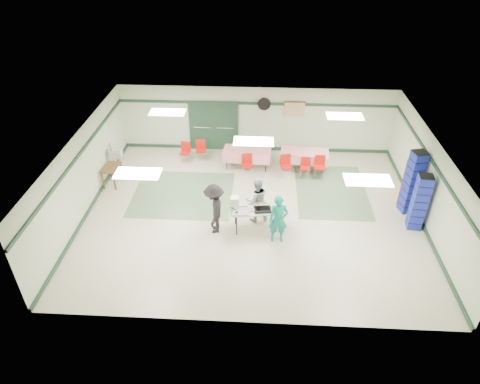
# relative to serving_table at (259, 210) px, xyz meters

# --- Properties ---
(floor) EXTENTS (11.00, 11.00, 0.00)m
(floor) POSITION_rel_serving_table_xyz_m (-0.23, 0.79, -0.71)
(floor) COLOR beige
(floor) RESTS_ON ground
(ceiling) EXTENTS (11.00, 11.00, 0.00)m
(ceiling) POSITION_rel_serving_table_xyz_m (-0.23, 0.79, 1.99)
(ceiling) COLOR white
(ceiling) RESTS_ON wall_back
(wall_back) EXTENTS (11.00, 0.00, 11.00)m
(wall_back) POSITION_rel_serving_table_xyz_m (-0.23, 5.29, 0.64)
(wall_back) COLOR beige
(wall_back) RESTS_ON floor
(wall_front) EXTENTS (11.00, 0.00, 11.00)m
(wall_front) POSITION_rel_serving_table_xyz_m (-0.23, -3.71, 0.64)
(wall_front) COLOR beige
(wall_front) RESTS_ON floor
(wall_left) EXTENTS (0.00, 9.00, 9.00)m
(wall_left) POSITION_rel_serving_table_xyz_m (-5.73, 0.79, 0.64)
(wall_left) COLOR beige
(wall_left) RESTS_ON floor
(wall_right) EXTENTS (0.00, 9.00, 9.00)m
(wall_right) POSITION_rel_serving_table_xyz_m (5.27, 0.79, 0.64)
(wall_right) COLOR beige
(wall_right) RESTS_ON floor
(trim_back) EXTENTS (11.00, 0.06, 0.10)m
(trim_back) POSITION_rel_serving_table_xyz_m (-0.23, 5.26, 1.34)
(trim_back) COLOR #1E3828
(trim_back) RESTS_ON wall_back
(baseboard_back) EXTENTS (11.00, 0.06, 0.12)m
(baseboard_back) POSITION_rel_serving_table_xyz_m (-0.23, 5.26, -0.65)
(baseboard_back) COLOR #1E3828
(baseboard_back) RESTS_ON floor
(trim_left) EXTENTS (0.06, 9.00, 0.10)m
(trim_left) POSITION_rel_serving_table_xyz_m (-5.70, 0.79, 1.34)
(trim_left) COLOR #1E3828
(trim_left) RESTS_ON wall_back
(baseboard_left) EXTENTS (0.06, 9.00, 0.12)m
(baseboard_left) POSITION_rel_serving_table_xyz_m (-5.70, 0.79, -0.65)
(baseboard_left) COLOR #1E3828
(baseboard_left) RESTS_ON floor
(trim_right) EXTENTS (0.06, 9.00, 0.10)m
(trim_right) POSITION_rel_serving_table_xyz_m (5.24, 0.79, 1.34)
(trim_right) COLOR #1E3828
(trim_right) RESTS_ON wall_back
(baseboard_right) EXTENTS (0.06, 9.00, 0.12)m
(baseboard_right) POSITION_rel_serving_table_xyz_m (5.24, 0.79, -0.65)
(baseboard_right) COLOR #1E3828
(baseboard_right) RESTS_ON floor
(green_patch_a) EXTENTS (3.50, 3.00, 0.01)m
(green_patch_a) POSITION_rel_serving_table_xyz_m (-2.73, 1.79, -0.71)
(green_patch_a) COLOR #63815E
(green_patch_a) RESTS_ON floor
(green_patch_b) EXTENTS (2.50, 3.50, 0.01)m
(green_patch_b) POSITION_rel_serving_table_xyz_m (2.57, 2.29, -0.71)
(green_patch_b) COLOR #63815E
(green_patch_b) RESTS_ON floor
(double_door_left) EXTENTS (0.90, 0.06, 2.10)m
(double_door_left) POSITION_rel_serving_table_xyz_m (-2.43, 5.23, 0.34)
(double_door_left) COLOR gray
(double_door_left) RESTS_ON floor
(double_door_right) EXTENTS (0.90, 0.06, 2.10)m
(double_door_right) POSITION_rel_serving_table_xyz_m (-1.48, 5.23, 0.34)
(double_door_right) COLOR gray
(double_door_right) RESTS_ON floor
(door_frame) EXTENTS (2.00, 0.03, 2.15)m
(door_frame) POSITION_rel_serving_table_xyz_m (-1.96, 5.21, 0.34)
(door_frame) COLOR #1E3828
(door_frame) RESTS_ON floor
(wall_fan) EXTENTS (0.50, 0.10, 0.50)m
(wall_fan) POSITION_rel_serving_table_xyz_m (0.07, 5.23, 1.34)
(wall_fan) COLOR black
(wall_fan) RESTS_ON wall_back
(scroll_banner) EXTENTS (0.80, 0.02, 0.60)m
(scroll_banner) POSITION_rel_serving_table_xyz_m (1.27, 5.23, 1.14)
(scroll_banner) COLOR tan
(scroll_banner) RESTS_ON wall_back
(serving_table) EXTENTS (1.74, 0.89, 0.76)m
(serving_table) POSITION_rel_serving_table_xyz_m (0.00, 0.00, 0.00)
(serving_table) COLOR #B6B6B1
(serving_table) RESTS_ON floor
(sheet_tray_right) EXTENTS (0.58, 0.47, 0.02)m
(sheet_tray_right) POSITION_rel_serving_table_xyz_m (0.59, -0.08, 0.06)
(sheet_tray_right) COLOR silver
(sheet_tray_right) RESTS_ON serving_table
(sheet_tray_mid) EXTENTS (0.63, 0.51, 0.02)m
(sheet_tray_mid) POSITION_rel_serving_table_xyz_m (-0.04, 0.06, 0.06)
(sheet_tray_mid) COLOR silver
(sheet_tray_mid) RESTS_ON serving_table
(sheet_tray_left) EXTENTS (0.66, 0.53, 0.02)m
(sheet_tray_left) POSITION_rel_serving_table_xyz_m (-0.63, -0.17, 0.06)
(sheet_tray_left) COLOR silver
(sheet_tray_left) RESTS_ON serving_table
(baking_pan) EXTENTS (0.55, 0.38, 0.08)m
(baking_pan) POSITION_rel_serving_table_xyz_m (0.10, -0.08, 0.09)
(baking_pan) COLOR black
(baking_pan) RESTS_ON serving_table
(foam_box_stack) EXTENTS (0.28, 0.26, 0.34)m
(foam_box_stack) POSITION_rel_serving_table_xyz_m (-0.76, 0.09, 0.22)
(foam_box_stack) COLOR white
(foam_box_stack) RESTS_ON serving_table
(volunteer_teal) EXTENTS (0.61, 0.43, 1.58)m
(volunteer_teal) POSITION_rel_serving_table_xyz_m (0.58, -0.54, 0.08)
(volunteer_teal) COLOR #127F73
(volunteer_teal) RESTS_ON floor
(volunteer_grey) EXTENTS (0.90, 0.78, 1.57)m
(volunteer_grey) POSITION_rel_serving_table_xyz_m (-0.09, 0.46, 0.08)
(volunteer_grey) COLOR #94959A
(volunteer_grey) RESTS_ON floor
(volunteer_dark) EXTENTS (0.67, 1.11, 1.68)m
(volunteer_dark) POSITION_rel_serving_table_xyz_m (-1.37, -0.18, 0.13)
(volunteer_dark) COLOR black
(volunteer_dark) RESTS_ON floor
(dining_table_a) EXTENTS (1.86, 0.97, 0.77)m
(dining_table_a) POSITION_rel_serving_table_xyz_m (1.67, 3.82, -0.14)
(dining_table_a) COLOR red
(dining_table_a) RESTS_ON floor
(dining_table_b) EXTENTS (1.85, 0.91, 0.77)m
(dining_table_b) POSITION_rel_serving_table_xyz_m (-0.53, 3.82, -0.14)
(dining_table_b) COLOR red
(dining_table_b) RESTS_ON floor
(chair_a) EXTENTS (0.41, 0.41, 0.78)m
(chair_a) POSITION_rel_serving_table_xyz_m (1.67, 3.24, -0.24)
(chair_a) COLOR red
(chair_a) RESTS_ON floor
(chair_b) EXTENTS (0.48, 0.48, 0.86)m
(chair_b) POSITION_rel_serving_table_xyz_m (0.93, 3.25, -0.18)
(chair_b) COLOR red
(chair_b) RESTS_ON floor
(chair_c) EXTENTS (0.41, 0.41, 0.87)m
(chair_c) POSITION_rel_serving_table_xyz_m (2.20, 3.25, -0.18)
(chair_c) COLOR red
(chair_c) RESTS_ON floor
(chair_d) EXTENTS (0.45, 0.45, 0.85)m
(chair_d) POSITION_rel_serving_table_xyz_m (-0.51, 3.25, -0.19)
(chair_d) COLOR red
(chair_d) RESTS_ON floor
(chair_loose_a) EXTENTS (0.44, 0.44, 0.85)m
(chair_loose_a) POSITION_rel_serving_table_xyz_m (-2.40, 4.30, -0.19)
(chair_loose_a) COLOR red
(chair_loose_a) RESTS_ON floor
(chair_loose_b) EXTENTS (0.43, 0.43, 0.84)m
(chair_loose_b) POSITION_rel_serving_table_xyz_m (-2.98, 4.10, -0.20)
(chair_loose_b) COLOR red
(chair_loose_b) RESTS_ON floor
(crate_stack_blue_a) EXTENTS (0.46, 0.46, 1.91)m
(crate_stack_blue_a) POSITION_rel_serving_table_xyz_m (4.92, 0.34, 0.25)
(crate_stack_blue_a) COLOR #1B24A4
(crate_stack_blue_a) RESTS_ON floor
(crate_stack_red) EXTENTS (0.46, 0.46, 1.80)m
(crate_stack_red) POSITION_rel_serving_table_xyz_m (4.92, 1.37, 0.19)
(crate_stack_red) COLOR maroon
(crate_stack_red) RESTS_ON floor
(crate_stack_blue_b) EXTENTS (0.52, 0.52, 2.23)m
(crate_stack_blue_b) POSITION_rel_serving_table_xyz_m (4.92, 1.23, 0.41)
(crate_stack_blue_b) COLOR #1B24A4
(crate_stack_blue_b) RESTS_ON floor
(printer_table) EXTENTS (0.62, 0.89, 0.74)m
(printer_table) POSITION_rel_serving_table_xyz_m (-5.38, 2.29, -0.08)
(printer_table) COLOR brown
(printer_table) RESTS_ON floor
(office_printer) EXTENTS (0.48, 0.43, 0.35)m
(office_printer) POSITION_rel_serving_table_xyz_m (-5.38, 3.00, 0.21)
(office_printer) COLOR #A9A9A4
(office_printer) RESTS_ON printer_table
(broom) EXTENTS (0.04, 0.23, 1.41)m
(broom) POSITION_rel_serving_table_xyz_m (-5.46, 2.87, 0.03)
(broom) COLOR brown
(broom) RESTS_ON floor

